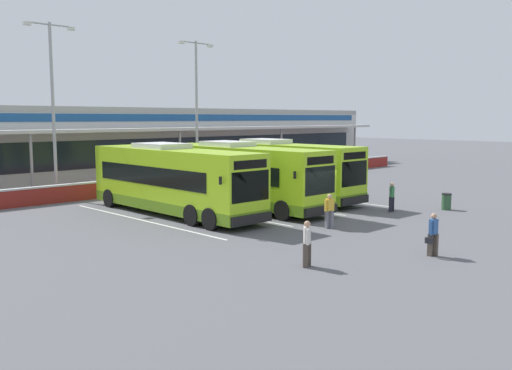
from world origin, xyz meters
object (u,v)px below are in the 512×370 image
Objects in this scene: pedestrian_in_dark_coat at (392,196)px; pedestrian_near_bin at (329,210)px; coach_bus_leftmost at (173,181)px; coach_bus_centre at (276,171)px; pedestrian_with_handbag at (433,234)px; pedestrian_child at (307,242)px; coach_bus_left_centre at (239,177)px; lamp_post_west at (53,99)px; lamp_post_centre at (197,103)px; litter_bin at (446,201)px.

pedestrian_near_bin is (-6.11, -0.42, 0.00)m from pedestrian_in_dark_coat.
coach_bus_leftmost is 8.16m from coach_bus_centre.
pedestrian_near_bin is (1.42, 5.93, 0.02)m from pedestrian_with_handbag.
pedestrian_near_bin is at bearing -176.04° from pedestrian_in_dark_coat.
pedestrian_with_handbag is at bearing -27.60° from pedestrian_child.
coach_bus_leftmost is at bearing 169.73° from coach_bus_left_centre.
lamp_post_centre is (11.66, 0.21, 0.00)m from lamp_post_west.
lamp_post_west reaches higher than coach_bus_left_centre.
lamp_post_centre is at bearing 59.74° from pedestrian_child.
coach_bus_centre is 7.52× the size of pedestrian_child.
pedestrian_with_handbag is 26.30m from lamp_post_centre.
pedestrian_in_dark_coat is at bearing 18.48° from pedestrian_child.
pedestrian_child is (-2.96, -11.77, -0.91)m from coach_bus_leftmost.
pedestrian_with_handbag is 1.00× the size of pedestrian_child.
pedestrian_child is 1.74× the size of litter_bin.
pedestrian_in_dark_coat is at bearing 3.96° from pedestrian_near_bin.
lamp_post_west is (-1.79, 10.01, 4.50)m from coach_bus_leftmost.
pedestrian_near_bin is (-5.22, -8.26, -0.91)m from coach_bus_centre.
litter_bin is (3.66, -9.66, -1.32)m from coach_bus_centre.
pedestrian_in_dark_coat is 6.12m from pedestrian_near_bin.
coach_bus_leftmost and coach_bus_centre have the same top height.
coach_bus_leftmost reaches higher than pedestrian_child.
litter_bin is (11.81, -9.58, -1.32)m from coach_bus_leftmost.
pedestrian_near_bin is 0.15× the size of lamp_post_west.
lamp_post_centre reaches higher than coach_bus_centre.
coach_bus_left_centre is at bearing -10.27° from coach_bus_leftmost.
lamp_post_centre is at bearing 62.21° from coach_bus_left_centre.
pedestrian_in_dark_coat is (4.95, -7.02, -0.91)m from coach_bus_left_centre.
coach_bus_leftmost is 1.11× the size of lamp_post_centre.
coach_bus_centre is 15.70m from pedestrian_with_handbag.
coach_bus_leftmost is 11.95m from pedestrian_in_dark_coat.
pedestrian_with_handbag is 6.10m from pedestrian_near_bin.
lamp_post_centre is (5.78, 10.96, 4.50)m from coach_bus_left_centre.
coach_bus_centre is at bearing 57.72° from pedestrian_near_bin.
coach_bus_centre is 9.82m from pedestrian_near_bin.
lamp_post_centre is 11.83× the size of litter_bin.
coach_bus_leftmost is 4.16m from coach_bus_left_centre.
lamp_post_centre is (9.87, 10.22, 4.50)m from coach_bus_leftmost.
pedestrian_near_bin is 9.00m from litter_bin.
pedestrian_in_dark_coat and pedestrian_child have the same top height.
litter_bin is (14.78, 2.20, -0.41)m from pedestrian_child.
coach_bus_left_centre is 7.52× the size of pedestrian_near_bin.
pedestrian_child is 1.00× the size of pedestrian_near_bin.
lamp_post_centre is (8.36, 24.34, 5.43)m from pedestrian_with_handbag.
pedestrian_in_dark_coat is 3.34m from litter_bin.
lamp_post_west is at bearing 121.37° from pedestrian_in_dark_coat.
pedestrian_child is at bearing -122.61° from coach_bus_left_centre.
lamp_post_centre is (6.94, 18.40, 5.42)m from pedestrian_near_bin.
pedestrian_with_handbag is at bearing -82.21° from lamp_post_west.
pedestrian_with_handbag is at bearing -100.92° from coach_bus_left_centre.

